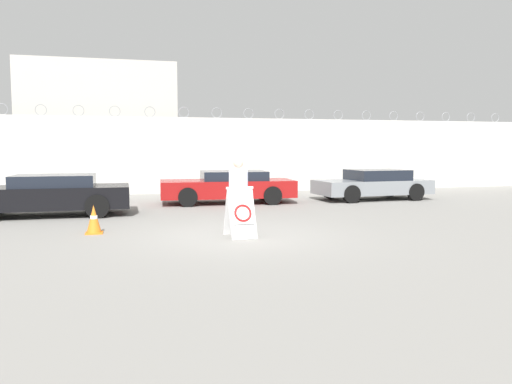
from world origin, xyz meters
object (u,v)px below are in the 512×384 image
parked_car_rear_sedan (228,186)px  parked_car_front_coupe (48,195)px  traffic_cone_near (94,220)px  parked_car_far_side (373,184)px  security_guard (239,191)px  barricade_sign (240,212)px

parked_car_rear_sedan → parked_car_front_coupe: bearing=22.7°
traffic_cone_near → parked_car_rear_sedan: (4.32, 5.61, 0.28)m
parked_car_rear_sedan → parked_car_far_side: parked_car_rear_sedan is taller
parked_car_far_side → traffic_cone_near: bearing=25.0°
parked_car_rear_sedan → parked_car_far_side: size_ratio=1.08×
parked_car_front_coupe → parked_car_far_side: 11.69m
security_guard → parked_car_far_side: 9.02m
parked_car_rear_sedan → security_guard: bearing=84.2°
traffic_cone_near → parked_car_far_side: parked_car_far_side is taller
parked_car_front_coupe → parked_car_rear_sedan: bearing=-161.1°
parked_car_far_side → parked_car_rear_sedan: bearing=-5.3°
traffic_cone_near → parked_car_front_coupe: 3.86m
security_guard → traffic_cone_near: security_guard is taller
barricade_sign → parked_car_far_side: bearing=40.4°
barricade_sign → parked_car_rear_sedan: parked_car_rear_sedan is taller
parked_car_front_coupe → parked_car_rear_sedan: parked_car_front_coupe is taller
barricade_sign → traffic_cone_near: (-3.24, 1.30, -0.24)m
parked_car_rear_sedan → barricade_sign: bearing=84.2°
barricade_sign → parked_car_front_coupe: bearing=130.2°
security_guard → parked_car_rear_sedan: (0.98, 6.24, -0.37)m
security_guard → parked_car_front_coupe: (-4.86, 4.17, -0.35)m
parked_car_front_coupe → parked_car_rear_sedan: 6.20m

